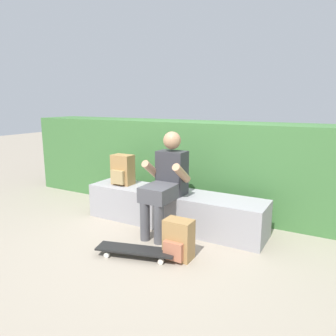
# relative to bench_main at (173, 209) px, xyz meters

# --- Properties ---
(ground_plane) EXTENTS (24.00, 24.00, 0.00)m
(ground_plane) POSITION_rel_bench_main_xyz_m (0.00, -0.41, -0.22)
(ground_plane) COLOR gray
(bench_main) EXTENTS (2.30, 0.51, 0.44)m
(bench_main) POSITION_rel_bench_main_xyz_m (0.00, 0.00, 0.00)
(bench_main) COLOR #979598
(bench_main) RESTS_ON ground
(person_skater) EXTENTS (0.49, 0.62, 1.19)m
(person_skater) POSITION_rel_bench_main_xyz_m (0.02, -0.22, 0.42)
(person_skater) COLOR #333338
(person_skater) RESTS_ON ground
(skateboard_near_person) EXTENTS (0.82, 0.41, 0.09)m
(skateboard_near_person) POSITION_rel_bench_main_xyz_m (0.08, -0.93, -0.14)
(skateboard_near_person) COLOR black
(skateboard_near_person) RESTS_ON ground
(backpack_on_bench) EXTENTS (0.28, 0.23, 0.40)m
(backpack_on_bench) POSITION_rel_bench_main_xyz_m (-0.77, -0.01, 0.41)
(backpack_on_bench) COLOR #A37A47
(backpack_on_bench) RESTS_ON bench_main
(backpack_on_ground) EXTENTS (0.28, 0.23, 0.40)m
(backpack_on_ground) POSITION_rel_bench_main_xyz_m (0.46, -0.74, -0.03)
(backpack_on_ground) COLOR #A37A47
(backpack_on_ground) RESTS_ON ground
(hedge_row) EXTENTS (5.81, 0.75, 1.25)m
(hedge_row) POSITION_rel_bench_main_xyz_m (-0.02, 0.88, 0.41)
(hedge_row) COLOR #3F7039
(hedge_row) RESTS_ON ground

